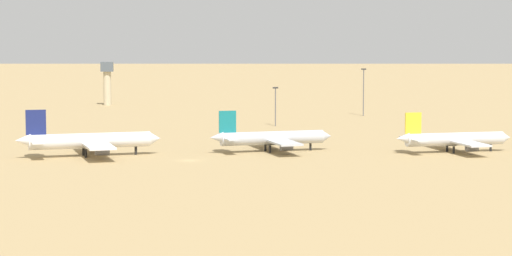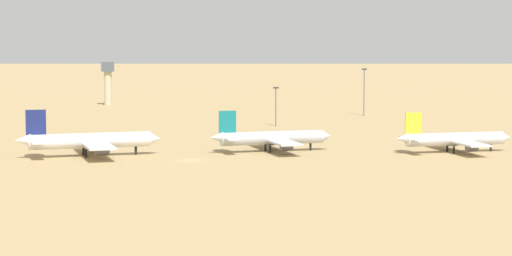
% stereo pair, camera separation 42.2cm
% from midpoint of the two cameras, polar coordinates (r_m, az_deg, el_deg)
% --- Properties ---
extents(ground, '(4000.00, 4000.00, 0.00)m').
position_cam_midpoint_polar(ground, '(234.57, -3.90, -1.86)').
color(ground, tan).
extents(ridge_center, '(433.63, 412.56, 78.77)m').
position_cam_midpoint_polar(ridge_center, '(1412.84, -6.91, 5.74)').
color(ridge_center, slate).
rests_on(ridge_center, ground).
extents(ridge_east, '(293.71, 292.72, 120.43)m').
position_cam_midpoint_polar(ridge_east, '(1260.59, 7.21, 6.73)').
color(ridge_east, slate).
rests_on(ridge_east, ground).
extents(parked_jet_navy_2, '(34.98, 29.94, 11.62)m').
position_cam_midpoint_polar(parked_jet_navy_2, '(244.71, -9.57, -0.73)').
color(parked_jet_navy_2, white).
rests_on(parked_jet_navy_2, ground).
extents(parked_jet_teal_3, '(31.97, 27.32, 10.61)m').
position_cam_midpoint_polar(parked_jet_teal_3, '(251.01, 0.83, -0.58)').
color(parked_jet_teal_3, silver).
rests_on(parked_jet_teal_3, ground).
extents(parked_jet_yellow_4, '(31.02, 26.37, 10.26)m').
position_cam_midpoint_polar(parked_jet_yellow_4, '(254.21, 11.18, -0.63)').
color(parked_jet_yellow_4, silver).
rests_on(parked_jet_yellow_4, ground).
extents(control_tower, '(5.20, 5.20, 18.06)m').
position_cam_midpoint_polar(control_tower, '(419.57, -8.52, 2.78)').
color(control_tower, '#C6B793').
rests_on(control_tower, ground).
extents(light_pole_west, '(1.80, 0.50, 12.63)m').
position_cam_midpoint_polar(light_pole_west, '(320.58, 1.08, 1.43)').
color(light_pole_west, '#59595E').
rests_on(light_pole_west, ground).
extents(light_pole_mid, '(1.80, 0.50, 17.18)m').
position_cam_midpoint_polar(light_pole_mid, '(362.95, 6.12, 2.24)').
color(light_pole_mid, '#59595E').
rests_on(light_pole_mid, ground).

